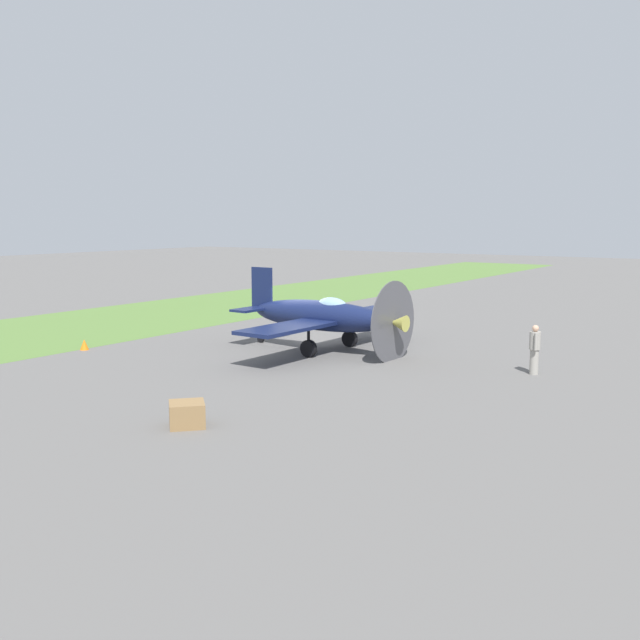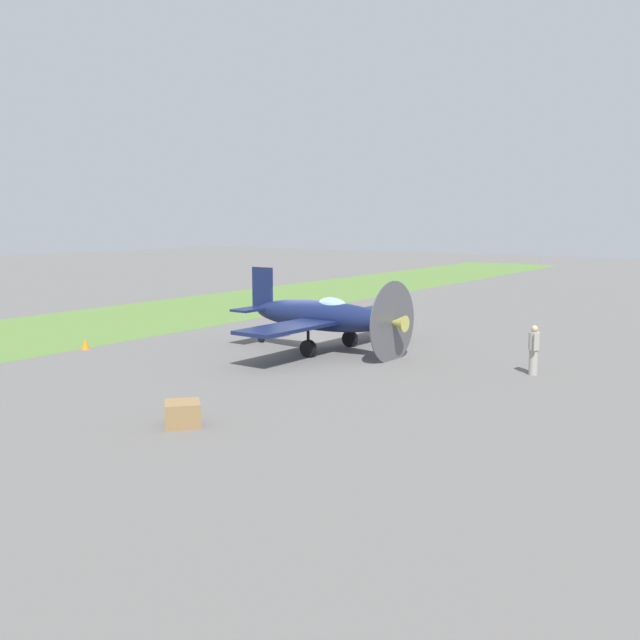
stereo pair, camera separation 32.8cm
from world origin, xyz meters
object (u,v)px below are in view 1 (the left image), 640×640
Objects in this scene: airplane_lead at (323,316)px; ground_crew_chief at (535,348)px; supply_crate at (187,414)px; runway_marker_cone at (84,345)px.

airplane_lead is 8.59m from ground_crew_chief.
airplane_lead reaches higher than supply_crate.
airplane_lead is at bearing 122.91° from runway_marker_cone.
ground_crew_chief is 17.77m from runway_marker_cone.
ground_crew_chief is (-0.35, 8.57, -0.53)m from airplane_lead.
ground_crew_chief is 3.93× the size of runway_marker_cone.
airplane_lead reaches higher than ground_crew_chief.
supply_crate is at bearing 63.59° from runway_marker_cone.
runway_marker_cone is at bearing 84.41° from ground_crew_chief.
airplane_lead is 11.47m from supply_crate.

